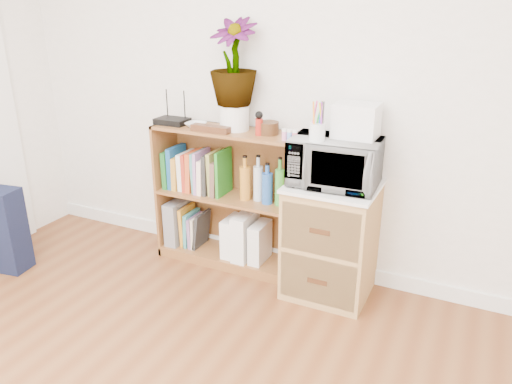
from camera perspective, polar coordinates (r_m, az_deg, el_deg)
The scene contains 21 objects.
skirting_board at distance 3.52m, azimuth 3.06°, elevation -7.33°, with size 4.00×0.02×0.10m, color white.
bookshelf at distance 3.36m, azimuth -3.23°, elevation -0.74°, with size 1.00×0.30×0.95m, color brown.
wicker_unit at distance 3.09m, azimuth 8.51°, elevation -5.59°, with size 0.50×0.45×0.70m, color #9E7542.
microwave at distance 2.89m, azimuth 8.98°, elevation 3.40°, with size 0.50×0.34×0.28m, color silver.
pen_cup at distance 2.78m, azimuth 7.00°, elevation 6.81°, with size 0.09×0.09×0.10m, color silver.
small_appliance at distance 2.88m, azimuth 11.41°, elevation 8.02°, with size 0.24×0.20×0.19m, color white.
router at distance 3.41m, azimuth -9.54°, elevation 7.99°, with size 0.21×0.15×0.04m, color black.
white_bowl at distance 3.30m, azimuth -6.88°, elevation 7.63°, with size 0.13×0.13×0.03m, color silver.
plant_pot at distance 3.20m, azimuth -2.49°, elevation 8.52°, with size 0.19×0.19×0.16m, color white.
potted_plant at distance 3.14m, azimuth -2.59°, elevation 14.62°, with size 0.29×0.29×0.52m, color #3A6F2C.
trinket_box at distance 3.16m, azimuth -5.20°, elevation 7.21°, with size 0.26×0.06×0.04m, color #3D2510.
kokeshi_doll at distance 3.06m, azimuth 0.35°, elevation 7.44°, with size 0.05×0.05×0.10m, color #A31E14.
wooden_bowl at distance 3.09m, azimuth 1.41°, elevation 7.33°, with size 0.13×0.13×0.08m, color #351C0E.
paint_jars at distance 2.94m, azimuth 3.85°, elevation 6.35°, with size 0.11×0.04×0.06m, color #D2748F.
file_box at distance 3.66m, azimuth -8.83°, elevation -3.28°, with size 0.10×0.25×0.32m, color slate.
magazine_holder_left at distance 3.45m, azimuth -2.68°, elevation -5.05°, with size 0.09×0.22×0.27m, color white.
magazine_holder_mid at distance 3.40m, azimuth -1.23°, elevation -4.99°, with size 0.10×0.26×0.32m, color white.
magazine_holder_right at distance 3.37m, azimuth 0.46°, elevation -5.75°, with size 0.09×0.22×0.27m, color white.
cookbooks at distance 3.43m, azimuth -6.80°, elevation 2.37°, with size 0.44×0.20×0.31m.
liquor_bottles at distance 3.16m, azimuth 2.19°, elevation 1.09°, with size 0.47×0.07×0.31m.
lower_books at distance 3.61m, azimuth -7.07°, elevation -4.13°, with size 0.16×0.19×0.29m.
Camera 1 is at (1.17, -0.63, 1.72)m, focal length 35.00 mm.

